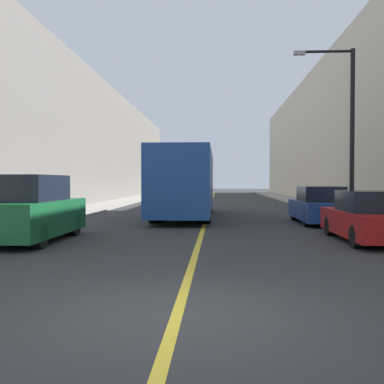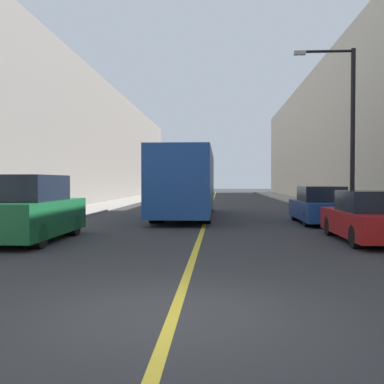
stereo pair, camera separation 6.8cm
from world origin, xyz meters
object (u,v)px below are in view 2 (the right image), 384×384
object	(u,v)px
bus	(186,182)
street_lamp_right	(347,122)
car_right_mid	(320,207)
car_right_near	(369,219)
parked_suv_left	(29,211)

from	to	relation	value
bus	street_lamp_right	size ratio (longest dim) A/B	1.47
street_lamp_right	car_right_mid	bearing A→B (deg)	-146.40
car_right_mid	car_right_near	bearing A→B (deg)	-88.38
bus	car_right_mid	distance (m)	6.71
bus	street_lamp_right	world-z (taller)	street_lamp_right
bus	car_right_mid	xyz separation A→B (m)	(5.89, -3.04, -1.03)
bus	car_right_near	world-z (taller)	bus
bus	street_lamp_right	bearing A→B (deg)	-16.47
street_lamp_right	car_right_near	bearing A→B (deg)	-100.26
car_right_mid	street_lamp_right	world-z (taller)	street_lamp_right
car_right_near	car_right_mid	world-z (taller)	car_right_mid
parked_suv_left	car_right_mid	size ratio (longest dim) A/B	0.97
car_right_near	street_lamp_right	size ratio (longest dim) A/B	0.61
car_right_mid	street_lamp_right	bearing A→B (deg)	33.60
car_right_near	parked_suv_left	bearing A→B (deg)	-176.91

